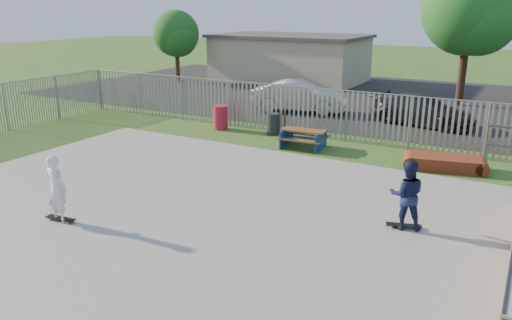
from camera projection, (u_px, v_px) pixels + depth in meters
The scene contains 17 objects.
ground at pixel (179, 215), 12.68m from camera, with size 120.00×120.00×0.00m, color #3C6121.
concrete_slab at pixel (179, 212), 12.66m from camera, with size 15.00×12.00×0.15m, color gray.
fence at pixel (293, 141), 15.73m from camera, with size 26.04×16.02×2.00m.
picnic_table at pixel (303, 138), 18.62m from camera, with size 1.74×1.46×0.69m.
funbox at pixel (445, 163), 16.19m from camera, with size 2.34×1.52×0.43m.
trash_bin_red at pixel (220, 117), 21.40m from camera, with size 0.62×0.62×1.03m, color #AE1A32.
trash_bin_grey at pixel (273, 124), 20.53m from camera, with size 0.53×0.53×0.88m, color black.
parking_lot at pixel (385, 99), 28.48m from camera, with size 40.00×18.00×0.02m, color black.
car_silver at pixel (299, 97), 24.79m from camera, with size 1.62×4.65×1.53m, color silver.
car_dark at pixel (423, 110), 22.06m from camera, with size 1.84×4.53×1.32m, color black.
building at pixel (290, 58), 35.10m from camera, with size 10.40×6.40×3.20m.
tree_left at pixel (176, 34), 34.23m from camera, with size 3.16×3.16×4.87m.
tree_mid at pixel (470, 8), 25.26m from camera, with size 4.79×4.79×7.39m.
skateboard_a at pixel (404, 226), 11.59m from camera, with size 0.82×0.43×0.08m.
skateboard_b at pixel (61, 219), 11.97m from camera, with size 0.82×0.28×0.08m.
skater_navy at pixel (407, 195), 11.36m from camera, with size 0.80×0.62×1.64m, color #152044.
skater_white at pixel (57, 189), 11.74m from camera, with size 0.60×0.39×1.64m, color white.
Camera 1 is at (7.46, -9.22, 5.08)m, focal length 35.00 mm.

